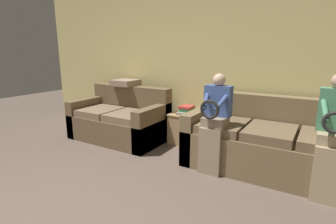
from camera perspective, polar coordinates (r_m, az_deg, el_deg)
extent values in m
cube|color=#DBCC7F|center=(4.23, 7.52, 10.40)|extent=(6.88, 0.06, 2.55)
cube|color=brown|center=(3.54, 21.30, -8.26)|extent=(2.07, 0.95, 0.47)
cube|color=brown|center=(3.77, 22.88, 0.03)|extent=(2.07, 0.20, 0.43)
cube|color=brown|center=(3.76, 7.00, -4.45)|extent=(0.16, 0.95, 0.68)
cube|color=brown|center=(3.49, 11.98, -2.92)|extent=(0.55, 0.71, 0.11)
cube|color=brown|center=(3.36, 21.41, -4.22)|extent=(0.55, 0.71, 0.11)
cube|color=brown|center=(3.32, 31.34, -5.46)|extent=(0.55, 0.71, 0.11)
cube|color=brown|center=(4.53, -10.64, -3.31)|extent=(1.57, 0.89, 0.40)
cube|color=brown|center=(4.69, -8.08, 2.82)|extent=(1.57, 0.20, 0.47)
cube|color=brown|center=(4.99, -16.79, -0.74)|extent=(0.16, 0.89, 0.64)
cube|color=brown|center=(4.08, -3.26, -3.26)|extent=(0.16, 0.89, 0.64)
cube|color=#7A664C|center=(4.61, -14.52, 0.07)|extent=(0.59, 0.65, 0.11)
cube|color=#7A664C|center=(4.20, -8.49, -0.94)|extent=(0.59, 0.65, 0.11)
cube|color=gray|center=(3.24, 9.11, -8.47)|extent=(0.27, 0.10, 0.58)
cube|color=gray|center=(3.25, 10.26, -2.01)|extent=(0.27, 0.28, 0.11)
cube|color=#3D5693|center=(3.26, 10.88, 2.40)|extent=(0.32, 0.14, 0.38)
sphere|color=#DBB293|center=(3.22, 11.08, 6.89)|extent=(0.15, 0.15, 0.15)
torus|color=black|center=(3.03, 9.05, 0.53)|extent=(0.23, 0.04, 0.23)
cylinder|color=#3D5693|center=(3.17, 8.32, 2.70)|extent=(0.12, 0.31, 0.21)
cylinder|color=#3D5693|center=(3.10, 11.80, 2.32)|extent=(0.12, 0.31, 0.21)
cube|color=tan|center=(3.05, 31.25, -11.76)|extent=(0.26, 0.10, 0.58)
cube|color=tan|center=(3.06, 32.04, -4.84)|extent=(0.26, 0.28, 0.11)
cube|color=#4C8E66|center=(3.07, 32.65, 0.36)|extent=(0.30, 0.14, 0.43)
torus|color=black|center=(2.82, 32.57, -1.97)|extent=(0.21, 0.04, 0.21)
cylinder|color=#4C8E66|center=(2.93, 30.95, 0.70)|extent=(0.12, 0.31, 0.24)
cube|color=tan|center=(4.24, 3.96, -3.66)|extent=(0.48, 0.39, 0.49)
cube|color=tan|center=(4.18, 4.02, -0.53)|extent=(0.50, 0.41, 0.02)
cube|color=gray|center=(4.16, 4.09, -0.15)|extent=(0.22, 0.32, 0.05)
cube|color=#3D8451|center=(4.16, 4.17, 0.57)|extent=(0.17, 0.23, 0.05)
cube|color=#BC3833|center=(4.14, 4.10, 1.13)|extent=(0.20, 0.23, 0.03)
cube|color=gray|center=(4.71, -9.23, 6.34)|extent=(0.40, 0.40, 0.10)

